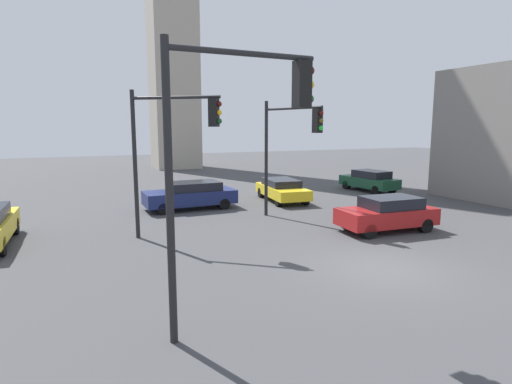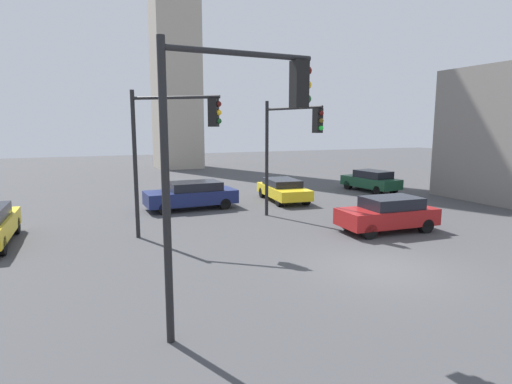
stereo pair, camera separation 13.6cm
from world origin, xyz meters
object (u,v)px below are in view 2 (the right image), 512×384
(car_1, at_px, (388,214))
(car_3, at_px, (371,180))
(traffic_light_2, at_px, (171,135))
(traffic_light_3, at_px, (290,137))
(car_0, at_px, (283,189))
(car_2, at_px, (192,195))
(traffic_light_1, at_px, (232,131))

(car_1, height_order, car_3, car_1)
(traffic_light_2, relative_size, car_1, 1.38)
(traffic_light_2, xyz_separation_m, car_1, (8.45, -2.14, -3.26))
(traffic_light_3, xyz_separation_m, car_3, (9.24, 5.81, -3.12))
(traffic_light_3, bearing_deg, car_0, 142.73)
(car_3, bearing_deg, traffic_light_3, 115.72)
(traffic_light_3, bearing_deg, traffic_light_2, -91.67)
(car_0, bearing_deg, car_3, 103.66)
(traffic_light_3, bearing_deg, car_2, -157.51)
(traffic_light_2, relative_size, car_0, 1.24)
(car_0, bearing_deg, car_2, -81.36)
(car_0, relative_size, car_1, 1.11)
(car_2, bearing_deg, car_0, -178.61)
(car_2, relative_size, car_3, 1.11)
(traffic_light_2, relative_size, car_3, 1.34)
(traffic_light_1, relative_size, car_2, 1.27)
(car_3, bearing_deg, car_0, 91.09)
(traffic_light_2, distance_m, car_1, 9.31)
(traffic_light_1, bearing_deg, traffic_light_2, 84.52)
(traffic_light_3, relative_size, car_3, 1.29)
(traffic_light_1, xyz_separation_m, traffic_light_2, (0.36, 7.55, -0.25))
(car_1, bearing_deg, car_0, -81.64)
(traffic_light_1, relative_size, car_3, 1.41)
(traffic_light_2, bearing_deg, car_2, 107.19)
(traffic_light_2, bearing_deg, traffic_light_1, -54.60)
(traffic_light_3, distance_m, car_2, 6.50)
(car_3, bearing_deg, car_1, 138.69)
(traffic_light_2, height_order, car_3, traffic_light_2)
(traffic_light_1, distance_m, traffic_light_3, 10.50)
(traffic_light_3, distance_m, car_1, 5.37)
(traffic_light_3, height_order, car_0, traffic_light_3)
(traffic_light_3, xyz_separation_m, car_2, (-3.33, 4.64, -3.10))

